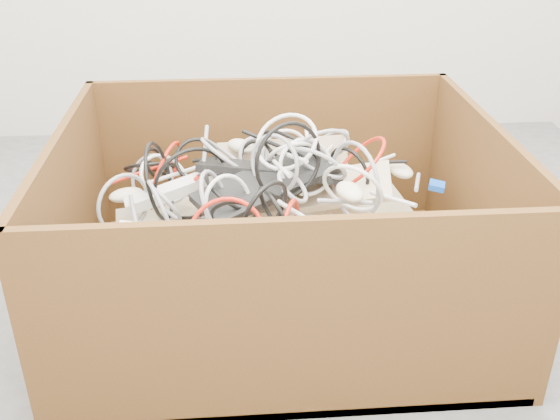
{
  "coord_description": "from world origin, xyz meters",
  "views": [
    {
      "loc": [
        -0.19,
        -1.67,
        1.21
      ],
      "look_at": [
        -0.06,
        0.04,
        0.3
      ],
      "focal_mm": 41.8,
      "sensor_mm": 36.0,
      "label": 1
    }
  ],
  "objects": [
    {
      "name": "ground",
      "position": [
        0.0,
        0.0,
        0.0
      ],
      "size": [
        3.0,
        3.0,
        0.0
      ],
      "primitive_type": "plane",
      "color": "#4B4B4D",
      "rests_on": "ground"
    },
    {
      "name": "cardboard_box",
      "position": [
        -0.08,
        0.02,
        0.14
      ],
      "size": [
        1.25,
        1.04,
        0.57
      ],
      "color": "#412B10",
      "rests_on": "ground"
    },
    {
      "name": "keyboard_pile",
      "position": [
        -0.04,
        0.02,
        0.29
      ],
      "size": [
        0.92,
        0.85,
        0.32
      ],
      "color": "beige",
      "rests_on": "cardboard_box"
    },
    {
      "name": "mice_scatter",
      "position": [
        -0.11,
        0.06,
        0.36
      ],
      "size": [
        0.99,
        0.58,
        0.21
      ],
      "color": "beige",
      "rests_on": "keyboard_pile"
    },
    {
      "name": "power_strip_left",
      "position": [
        -0.39,
        0.07,
        0.35
      ],
      "size": [
        0.27,
        0.1,
        0.11
      ],
      "primitive_type": "cube",
      "rotation": [
        0.14,
        -0.26,
        0.19
      ],
      "color": "white",
      "rests_on": "keyboard_pile"
    },
    {
      "name": "power_strip_right",
      "position": [
        -0.36,
        -0.2,
        0.35
      ],
      "size": [
        0.29,
        0.06,
        0.09
      ],
      "primitive_type": "cube",
      "rotation": [
        -0.1,
        0.17,
        -0.01
      ],
      "color": "white",
      "rests_on": "keyboard_pile"
    },
    {
      "name": "vga_plug",
      "position": [
        0.4,
        0.02,
        0.37
      ],
      "size": [
        0.06,
        0.05,
        0.03
      ],
      "primitive_type": "cube",
      "rotation": [
        0.09,
        0.14,
        -0.32
      ],
      "color": "#0B3DAC",
      "rests_on": "keyboard_pile"
    },
    {
      "name": "cable_tangle",
      "position": [
        -0.15,
        0.06,
        0.4
      ],
      "size": [
        0.97,
        0.84,
        0.5
      ],
      "color": "gray",
      "rests_on": "keyboard_pile"
    }
  ]
}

